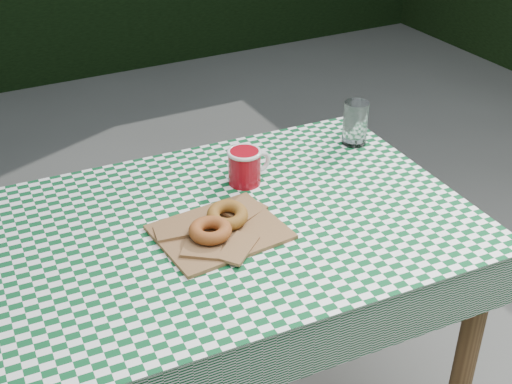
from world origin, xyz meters
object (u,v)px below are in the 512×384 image
at_px(table, 228,336).
at_px(paper_bag, 220,231).
at_px(coffee_mug, 244,167).
at_px(drinking_glass, 355,123).

bearing_deg(table, paper_bag, -126.56).
distance_m(table, paper_bag, 0.39).
bearing_deg(coffee_mug, drinking_glass, 1.43).
height_order(coffee_mug, drinking_glass, drinking_glass).
bearing_deg(table, drinking_glass, 24.37).
relative_size(table, coffee_mug, 6.93).
relative_size(paper_bag, coffee_mug, 1.70).
distance_m(paper_bag, drinking_glass, 0.62).
bearing_deg(table, coffee_mug, 51.80).
relative_size(paper_bag, drinking_glass, 2.23).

